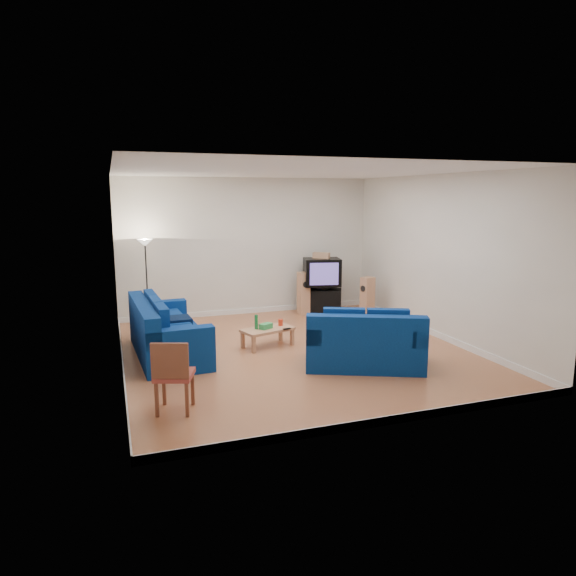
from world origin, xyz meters
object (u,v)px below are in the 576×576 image
object	(u,v)px
tv_stand	(321,301)
television	(322,272)
sofa_loveseat	(365,346)
coffee_table	(268,331)
sofa_three_seat	(164,335)

from	to	relation	value
tv_stand	television	distance (m)	0.71
sofa_loveseat	coffee_table	size ratio (longest dim) A/B	2.03
sofa_three_seat	television	size ratio (longest dim) A/B	2.68
coffee_table	tv_stand	world-z (taller)	tv_stand
coffee_table	sofa_three_seat	bearing A→B (deg)	176.46
sofa_loveseat	coffee_table	distance (m)	2.00
coffee_table	tv_stand	bearing A→B (deg)	48.13
sofa_loveseat	tv_stand	distance (m)	3.97
television	sofa_loveseat	bearing A→B (deg)	-89.16
sofa_three_seat	sofa_loveseat	xyz separation A→B (m)	(3.04, -1.74, -0.00)
sofa_three_seat	coffee_table	world-z (taller)	sofa_three_seat
sofa_loveseat	coffee_table	world-z (taller)	sofa_loveseat
sofa_three_seat	television	distance (m)	4.46
sofa_three_seat	tv_stand	xyz separation A→B (m)	(3.89, 2.14, -0.07)
tv_stand	sofa_loveseat	bearing A→B (deg)	-74.22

